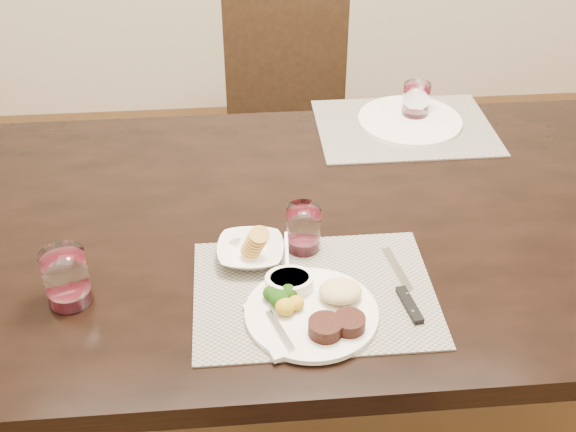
{
  "coord_description": "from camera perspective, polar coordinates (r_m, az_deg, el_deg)",
  "views": [
    {
      "loc": [
        -0.2,
        -1.27,
        1.68
      ],
      "look_at": [
        -0.09,
        -0.08,
        0.82
      ],
      "focal_mm": 45.0,
      "sensor_mm": 36.0,
      "label": 1
    }
  ],
  "objects": [
    {
      "name": "napkin_fork",
      "position": [
        1.31,
        -0.69,
        -8.69
      ],
      "size": [
        0.13,
        0.17,
        0.01
      ],
      "rotation": [
        0.0,
        0.0,
        0.33
      ],
      "color": "white",
      "rests_on": "placemat_near"
    },
    {
      "name": "wine_glass_side",
      "position": [
        1.4,
        -17.07,
        -4.88
      ],
      "size": [
        0.08,
        0.08,
        0.11
      ],
      "rotation": [
        0.0,
        0.0,
        0.21
      ],
      "color": "white",
      "rests_on": "dining_table"
    },
    {
      "name": "wine_glass_near",
      "position": [
        1.47,
        1.23,
        -1.14
      ],
      "size": [
        0.07,
        0.07,
        0.1
      ],
      "rotation": [
        0.0,
        0.0,
        -0.37
      ],
      "color": "white",
      "rests_on": "placemat_near"
    },
    {
      "name": "steak_knife",
      "position": [
        1.39,
        9.33,
        -6.23
      ],
      "size": [
        0.04,
        0.23,
        0.01
      ],
      "rotation": [
        0.0,
        0.0,
        0.16
      ],
      "color": "silver",
      "rests_on": "placemat_near"
    },
    {
      "name": "salt_cellar",
      "position": [
        1.51,
        -4.57,
        -1.94
      ],
      "size": [
        0.05,
        0.05,
        0.02
      ],
      "rotation": [
        0.0,
        0.0,
        -0.06
      ],
      "color": "white",
      "rests_on": "dining_table"
    },
    {
      "name": "far_plate",
      "position": [
        1.97,
        9.59,
        7.44
      ],
      "size": [
        0.27,
        0.27,
        0.01
      ],
      "primitive_type": "cylinder",
      "color": "white",
      "rests_on": "placemat_far"
    },
    {
      "name": "chair_far",
      "position": [
        2.5,
        0.03,
        7.88
      ],
      "size": [
        0.42,
        0.42,
        0.9
      ],
      "color": "black",
      "rests_on": "ground"
    },
    {
      "name": "placemat_near",
      "position": [
        1.39,
        2.08,
        -6.09
      ],
      "size": [
        0.46,
        0.34,
        0.0
      ],
      "primitive_type": "cube",
      "color": "gray",
      "rests_on": "dining_table"
    },
    {
      "name": "placemat_far",
      "position": [
        1.95,
        9.19,
        6.94
      ],
      "size": [
        0.46,
        0.34,
        0.0
      ],
      "primitive_type": "cube",
      "color": "gray",
      "rests_on": "dining_table"
    },
    {
      "name": "wine_glass_far",
      "position": [
        1.98,
        10.06,
        8.79
      ],
      "size": [
        0.07,
        0.07,
        0.1
      ],
      "rotation": [
        0.0,
        0.0,
        0.11
      ],
      "color": "white",
      "rests_on": "placemat_far"
    },
    {
      "name": "dining_table",
      "position": [
        1.64,
        2.92,
        -2.44
      ],
      "size": [
        2.0,
        1.0,
        0.75
      ],
      "color": "black",
      "rests_on": "ground"
    },
    {
      "name": "sauce_ramekin",
      "position": [
        1.38,
        0.12,
        -5.33
      ],
      "size": [
        0.09,
        0.14,
        0.07
      ],
      "rotation": [
        0.0,
        0.0,
        -0.04
      ],
      "color": "white",
      "rests_on": "placemat_near"
    },
    {
      "name": "cracker_bowl",
      "position": [
        1.46,
        -2.97,
        -2.81
      ],
      "size": [
        0.14,
        0.14,
        0.06
      ],
      "rotation": [
        0.0,
        0.0,
        -0.07
      ],
      "color": "white",
      "rests_on": "placemat_near"
    },
    {
      "name": "dinner_plate",
      "position": [
        1.33,
        2.39,
        -7.47
      ],
      "size": [
        0.25,
        0.25,
        0.04
      ],
      "rotation": [
        0.0,
        0.0,
        0.31
      ],
      "color": "white",
      "rests_on": "placemat_near"
    }
  ]
}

